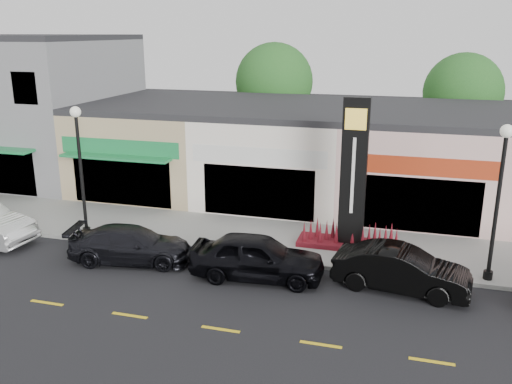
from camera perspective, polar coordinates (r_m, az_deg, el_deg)
ground at (r=19.14m, az=-0.72°, el=-9.82°), size 120.00×120.00×0.00m
sidewalk at (r=22.95m, az=2.38°, el=-4.99°), size 52.00×4.30×0.15m
curb at (r=20.94m, az=0.93°, el=-7.18°), size 52.00×0.20×0.15m
building_grey_2story at (r=36.35m, az=-23.65°, el=8.32°), size 12.00×10.95×8.30m
shop_beige at (r=31.54m, az=-9.70°, el=5.18°), size 7.00×10.85×4.80m
shop_cream at (r=29.27m, az=2.84°, el=4.52°), size 7.00×10.01×4.80m
shop_pink_w at (r=28.57m, az=16.67°, el=3.53°), size 7.00×10.01×4.80m
tree_rear_west at (r=37.15m, az=1.93°, el=11.51°), size 5.20×5.20×7.83m
tree_rear_mid at (r=36.24m, az=20.95°, el=9.78°), size 4.80×4.80×7.29m
lamp_west_near at (r=23.45m, az=-18.05°, el=3.37°), size 0.44×0.44×5.47m
lamp_east_near at (r=19.83m, az=24.25°, el=0.38°), size 0.44×0.44×5.47m
pylon_sign at (r=21.63m, az=10.10°, el=-0.43°), size 4.20×1.30×6.00m
car_dark_sedan at (r=21.31m, az=-13.02°, el=-5.41°), size 2.68×4.96×1.37m
car_black_sedan at (r=19.38m, az=0.13°, el=-6.82°), size 2.26×4.90×1.63m
car_black_conv at (r=19.17m, az=15.05°, el=-7.90°), size 2.21×4.74×1.50m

